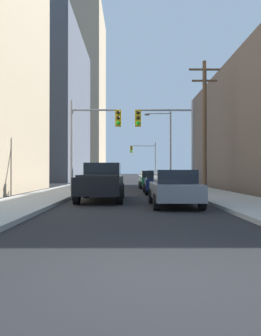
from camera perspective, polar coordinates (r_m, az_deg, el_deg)
name	(u,v)px	position (r m, az deg, el deg)	size (l,w,h in m)	color
ground_plane	(146,283)	(4.58, 2.74, -19.15)	(400.00, 400.00, 0.00)	black
sidewalk_left	(101,180)	(54.55, -5.16, -2.05)	(3.12, 160.00, 0.15)	#9E9E99
sidewalk_right	(160,180)	(54.59, 5.04, -2.05)	(3.12, 160.00, 0.15)	#9E9E99
pickup_truck_black	(102,182)	(16.68, -4.96, -2.39)	(2.20, 5.43, 1.90)	black
sedan_grey	(174,188)	(13.90, 7.53, -3.42)	(1.95, 4.20, 1.52)	slate
sedan_navy	(159,182)	(21.64, 4.92, -2.41)	(1.95, 4.26, 1.52)	#141E4C
sedan_green	(150,179)	(28.62, 3.44, -1.97)	(1.95, 4.26, 1.52)	#195938
traffic_signal_near_left	(93,132)	(21.51, -6.45, 6.24)	(3.26, 0.44, 6.00)	gray
traffic_signal_near_right	(168,131)	(21.54, 6.40, 6.30)	(3.80, 0.44, 6.00)	gray
traffic_signal_far_right	(144,155)	(51.02, 2.40, 2.32)	(4.00, 0.44, 6.00)	gray
utility_pole_right	(205,123)	(24.34, 12.60, 7.61)	(2.20, 0.28, 9.31)	brown
street_lamp_right	(166,140)	(33.71, 6.13, 4.72)	(2.73, 0.32, 7.50)	gray
building_left_mid_office	(21,108)	(56.30, -18.23, 9.76)	(19.15, 23.54, 23.10)	#4C515B
building_left_far_tower	(66,94)	(102.40, -11.00, 12.37)	(21.80, 25.44, 48.84)	tan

